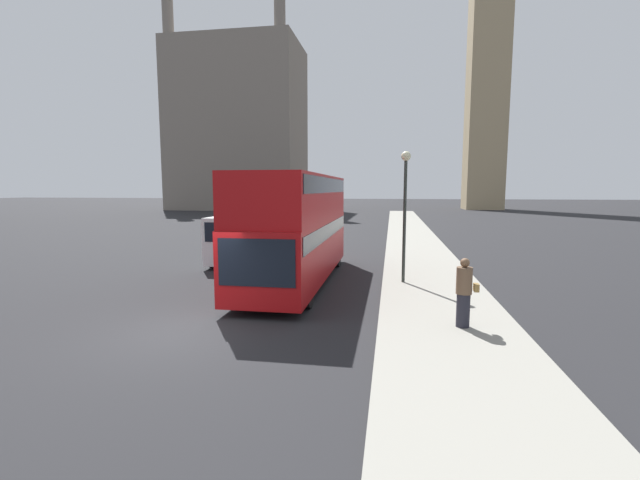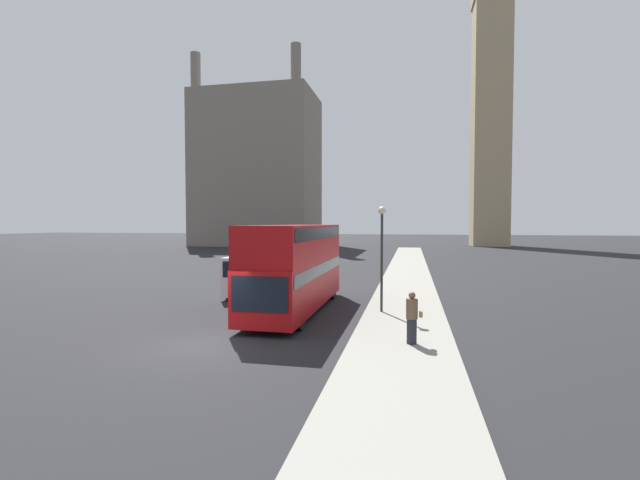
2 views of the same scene
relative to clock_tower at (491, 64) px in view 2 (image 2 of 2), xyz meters
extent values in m
plane|color=black|center=(-21.38, -71.61, -33.76)|extent=(300.00, 300.00, 0.00)
cube|color=gray|center=(-14.56, -71.61, -33.69)|extent=(3.66, 120.00, 0.15)
cube|color=tan|center=(0.00, 0.00, -11.20)|extent=(6.38, 6.38, 45.12)
cube|color=slate|center=(-43.67, -5.95, -19.25)|extent=(22.40, 15.06, 29.03)
cylinder|color=slate|center=(-53.19, -12.35, -1.54)|extent=(1.81, 1.81, 6.39)
cylinder|color=slate|center=(-34.15, -12.35, -1.54)|extent=(1.81, 1.81, 6.39)
cube|color=#A80F11|center=(-19.73, -65.20, -32.37)|extent=(2.51, 10.31, 2.23)
cube|color=#A80F11|center=(-19.73, -65.20, -30.41)|extent=(2.51, 10.10, 1.68)
cube|color=black|center=(-19.73, -65.20, -31.68)|extent=(2.55, 9.89, 0.55)
cube|color=black|center=(-19.73, -65.20, -29.94)|extent=(2.55, 9.69, 0.55)
cube|color=black|center=(-19.73, -70.37, -32.10)|extent=(2.21, 0.03, 1.34)
cylinder|color=black|center=(-20.63, -68.81, -33.25)|extent=(0.70, 1.03, 1.03)
cylinder|color=black|center=(-18.83, -68.81, -33.25)|extent=(0.70, 1.03, 1.03)
cylinder|color=black|center=(-20.63, -61.59, -33.25)|extent=(0.70, 1.03, 1.03)
cylinder|color=black|center=(-18.83, -61.59, -33.25)|extent=(0.70, 1.03, 1.03)
cube|color=white|center=(-23.47, -61.07, -32.47)|extent=(1.95, 5.18, 2.18)
cube|color=black|center=(-23.47, -63.67, -31.99)|extent=(1.65, 0.02, 0.87)
cube|color=black|center=(-23.47, -62.75, -31.99)|extent=(1.98, 0.93, 0.70)
cylinder|color=black|center=(-24.20, -62.83, -33.40)|extent=(0.49, 0.73, 0.73)
cylinder|color=black|center=(-22.74, -62.83, -33.40)|extent=(0.49, 0.73, 0.73)
cylinder|color=black|center=(-24.20, -59.31, -33.40)|extent=(0.49, 0.73, 0.73)
cylinder|color=black|center=(-22.74, -59.31, -33.40)|extent=(0.49, 0.73, 0.73)
cylinder|color=#23232D|center=(-14.22, -70.35, -33.18)|extent=(0.34, 0.34, 0.87)
cylinder|color=brown|center=(-14.22, -70.35, -32.40)|extent=(0.40, 0.40, 0.69)
sphere|color=brown|center=(-14.22, -70.35, -31.94)|extent=(0.24, 0.24, 0.24)
cube|color=olive|center=(-13.92, -70.35, -32.57)|extent=(0.12, 0.24, 0.20)
cylinder|color=#2D332D|center=(-15.60, -65.19, -31.33)|extent=(0.12, 0.12, 4.56)
sphere|color=beige|center=(-15.60, -65.19, -28.88)|extent=(0.36, 0.36, 0.36)
camera|label=1|loc=(-16.08, -81.51, -30.07)|focal=24.00mm
camera|label=2|loc=(-14.26, -85.22, -29.46)|focal=24.00mm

